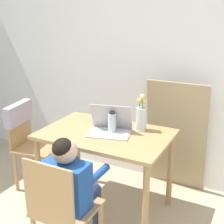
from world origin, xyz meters
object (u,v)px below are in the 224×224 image
chair_spare (26,131)px  chair_occupied (62,211)px  flower_vase (141,116)px  laptop (110,126)px  person_seated (71,182)px  water_bottle (112,123)px

chair_spare → chair_occupied: bearing=-137.7°
chair_spare → flower_vase: bearing=-91.7°
laptop → flower_vase: flower_vase is taller
person_seated → flower_vase: flower_vase is taller
chair_spare → flower_vase: flower_vase is taller
flower_vase → chair_occupied: bearing=-102.3°
chair_occupied → chair_spare: bearing=-37.4°
laptop → water_bottle: bearing=-19.4°
chair_spare → water_bottle: water_bottle is taller
chair_spare → person_seated: bearing=-133.0°
water_bottle → laptop: bearing=174.2°
chair_occupied → person_seated: (0.00, 0.12, 0.16)m
chair_spare → laptop: (0.95, -0.00, 0.22)m
person_seated → chair_spare: bearing=-32.7°
chair_spare → water_bottle: size_ratio=4.57×
person_seated → flower_vase: size_ratio=2.92×
chair_occupied → flower_vase: flower_vase is taller
chair_spare → flower_vase: 1.22m
water_bottle → flower_vase: bearing=41.2°
chair_occupied → person_seated: 0.20m
chair_occupied → water_bottle: size_ratio=4.52×
chair_spare → laptop: size_ratio=2.15×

